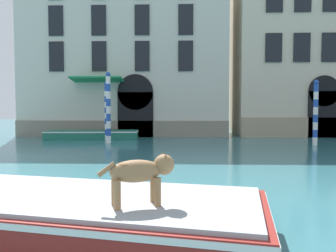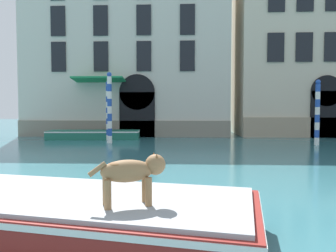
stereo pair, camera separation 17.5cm
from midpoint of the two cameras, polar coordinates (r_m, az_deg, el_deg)
palazzo_left at (r=25.66m, az=-7.24°, el=13.15°), size 14.47×7.40×12.89m
palazzo_right at (r=27.90m, az=23.71°, el=19.11°), size 11.41×6.13×19.55m
boat_foreground at (r=5.67m, az=-22.95°, el=-13.39°), size 7.31×3.53×0.64m
dog_on_deck at (r=4.40m, az=-5.78°, el=-7.91°), size 0.99×0.52×0.69m
boat_moored_near_palazzo at (r=21.08m, az=-13.26°, el=-1.46°), size 5.78×2.16×0.55m
mooring_pole_0 at (r=18.84m, az=24.07°, el=2.23°), size 0.25×0.25×3.43m
mooring_pole_1 at (r=20.02m, az=-10.85°, el=2.68°), size 0.29×0.29×3.57m
mooring_pole_2 at (r=18.36m, az=-10.62°, el=3.20°), size 0.26×0.26×3.92m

